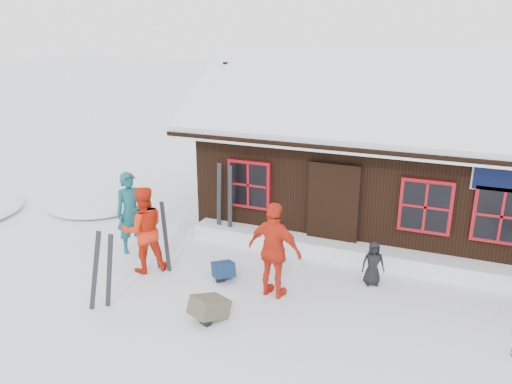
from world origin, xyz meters
TOP-DOWN VIEW (x-y plane):
  - ground at (0.00, 0.00)m, footprint 120.00×120.00m
  - mountain_hut at (1.50, 4.98)m, footprint 8.90×6.09m
  - snow_drift at (1.50, 2.25)m, footprint 7.60×0.60m
  - snow_mounds at (1.65, 1.86)m, footprint 20.60×13.20m
  - skier_teal at (-3.23, 0.80)m, footprint 0.77×0.80m
  - skier_orange_left at (-2.45, 0.12)m, footprint 1.11×1.11m
  - skier_orange_right at (0.37, 0.16)m, footprint 1.14×0.61m
  - skier_crouched at (2.00, 1.29)m, footprint 0.52×0.43m
  - ski_pair_left at (-2.29, -1.40)m, footprint 0.56×0.25m
  - ski_pair_mid at (-2.17, 0.28)m, footprint 0.47×0.10m
  - ski_pair_right at (-1.62, 2.20)m, footprint 0.48×0.12m
  - backpack_blue at (-0.79, 0.38)m, footprint 0.64×0.65m
  - backpack_olive at (-0.38, -1.03)m, footprint 0.65×0.73m

SIDE VIEW (x-z plane):
  - ground at x=0.00m, z-range 0.00..0.00m
  - snow_mounds at x=1.65m, z-range -0.24..0.24m
  - backpack_blue at x=-0.79m, z-range 0.00..0.28m
  - backpack_olive at x=-0.38m, z-range 0.00..0.33m
  - snow_drift at x=1.50m, z-range 0.00..0.35m
  - skier_crouched at x=2.00m, z-range 0.00..0.91m
  - ski_pair_left at x=-2.29m, z-range -0.05..1.49m
  - ski_pair_mid at x=-2.17m, z-range -0.05..1.50m
  - ski_pair_right at x=-1.62m, z-range -0.05..1.85m
  - skier_orange_left at x=-2.45m, z-range 0.00..1.81m
  - skier_teal at x=-3.23m, z-range 0.00..1.84m
  - skier_orange_right at x=0.37m, z-range 0.00..1.85m
  - mountain_hut at x=1.50m, z-range -0.63..3.79m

